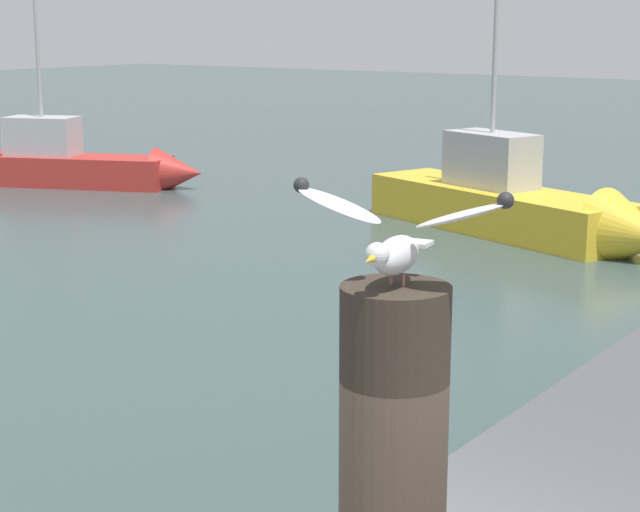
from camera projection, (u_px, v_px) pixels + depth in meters
The scene contains 4 objects.
mooring_post at pixel (393, 480), 2.96m from camera, with size 0.30×0.30×1.12m, color #382D23.
seagull at pixel (396, 238), 2.81m from camera, with size 0.39×0.61×0.27m.
boat_red at pixel (84, 164), 22.47m from camera, with size 3.07×5.26×4.92m.
boat_yellow at pixel (525, 207), 17.19m from camera, with size 3.16×6.07×5.07m.
Camera 1 is at (-2.14, -2.01, 3.46)m, focal length 59.63 mm.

